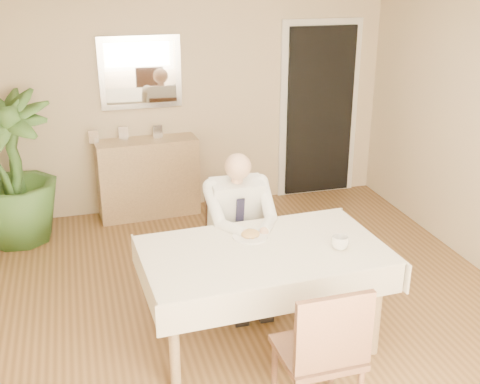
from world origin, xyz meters
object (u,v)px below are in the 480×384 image
object	(u,v)px
dining_table	(264,259)
chair_far	(232,230)
chair_near	(324,350)
coffee_mug	(340,243)
seated_man	(241,223)
sideboard	(148,178)
potted_palm	(12,170)

from	to	relation	value
dining_table	chair_far	distance (m)	0.90
dining_table	chair_near	world-z (taller)	chair_near
chair_near	coffee_mug	bearing A→B (deg)	59.57
dining_table	coffee_mug	bearing A→B (deg)	-18.46
seated_man	sideboard	world-z (taller)	seated_man
seated_man	coffee_mug	xyz separation A→B (m)	(0.52, -0.74, 0.11)
seated_man	potted_palm	xyz separation A→B (m)	(-1.84, 1.70, 0.06)
dining_table	chair_near	xyz separation A→B (m)	(0.06, -0.95, -0.11)
chair_far	sideboard	bearing A→B (deg)	100.16
chair_far	coffee_mug	bearing A→B (deg)	-69.27
dining_table	chair_far	bearing A→B (deg)	87.25
coffee_mug	chair_far	bearing A→B (deg)	116.68
seated_man	chair_far	bearing A→B (deg)	90.00
dining_table	chair_far	xyz separation A→B (m)	(-0.00, 0.88, -0.17)
coffee_mug	seated_man	bearing A→B (deg)	124.92
chair_far	seated_man	bearing A→B (deg)	-95.95
dining_table	chair_near	distance (m)	0.96
sideboard	potted_palm	distance (m)	1.41
chair_near	coffee_mug	size ratio (longest dim) A/B	7.97
seated_man	coffee_mug	bearing A→B (deg)	-55.08
chair_far	chair_near	bearing A→B (deg)	-93.97
coffee_mug	sideboard	distance (m)	2.94
coffee_mug	potted_palm	world-z (taller)	potted_palm
sideboard	potted_palm	bearing A→B (deg)	-171.10
chair_near	potted_palm	size ratio (longest dim) A/B	0.65
chair_far	sideboard	world-z (taller)	chair_far
seated_man	potted_palm	distance (m)	2.51
chair_far	sideboard	xyz separation A→B (m)	(-0.49, 1.71, -0.07)
dining_table	coffee_mug	size ratio (longest dim) A/B	14.38
chair_near	sideboard	distance (m)	3.59
chair_far	potted_palm	bearing A→B (deg)	136.49
dining_table	chair_far	world-z (taller)	chair_far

